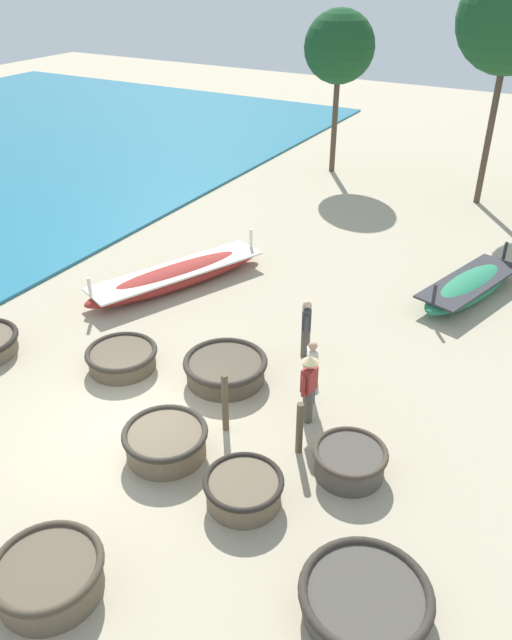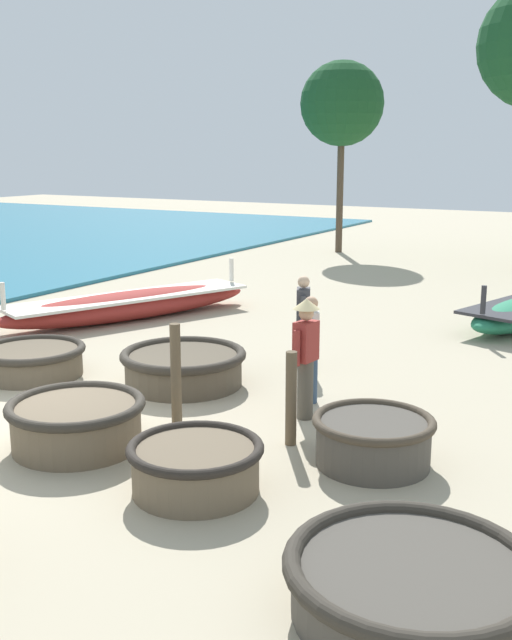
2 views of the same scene
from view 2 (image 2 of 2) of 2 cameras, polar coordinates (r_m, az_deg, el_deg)
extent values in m
plane|color=tan|center=(10.57, -16.43, -7.55)|extent=(80.00, 80.00, 0.00)
cylinder|color=brown|center=(9.56, -13.50, -7.84)|extent=(1.58, 1.58, 0.54)
torus|color=#332D26|center=(9.47, -13.58, -6.31)|extent=(1.70, 1.70, 0.13)
cylinder|color=#4C473F|center=(8.91, 8.91, -9.22)|extent=(1.33, 1.33, 0.53)
torus|color=#42382B|center=(8.81, 8.97, -7.62)|extent=(1.43, 1.43, 0.11)
cylinder|color=#4C473F|center=(6.36, 11.76, -19.48)|extent=(1.90, 1.90, 0.42)
torus|color=#332D26|center=(6.25, 11.85, -17.85)|extent=(2.05, 2.05, 0.15)
cylinder|color=brown|center=(12.69, -16.66, -3.14)|extent=(1.59, 1.59, 0.44)
torus|color=#332D26|center=(12.63, -16.72, -2.19)|extent=(1.71, 1.71, 0.13)
cylinder|color=brown|center=(8.19, -4.62, -11.29)|extent=(1.37, 1.37, 0.49)
torus|color=#28231E|center=(8.09, -4.65, -9.70)|extent=(1.48, 1.48, 0.11)
cylinder|color=brown|center=(11.74, -5.54, -3.80)|extent=(1.82, 1.82, 0.49)
torus|color=#332D26|center=(11.67, -5.57, -2.65)|extent=(1.96, 1.96, 0.15)
ellipsoid|color=maroon|center=(16.48, -9.60, 1.11)|extent=(3.37, 5.94, 0.60)
cube|color=silver|center=(16.44, -9.63, 1.77)|extent=(3.23, 5.52, 0.06)
cylinder|color=silver|center=(17.82, -1.88, 3.86)|extent=(0.10, 0.10, 0.54)
cylinder|color=silver|center=(15.31, -18.73, 1.72)|extent=(0.10, 0.10, 0.54)
cylinder|color=#2D2D33|center=(14.77, 16.94, 1.48)|extent=(0.10, 0.10, 0.55)
cylinder|color=#4C473D|center=(12.59, 3.59, -1.84)|extent=(0.22, 0.22, 0.82)
cube|color=#3D3D42|center=(12.43, 3.63, 1.19)|extent=(0.34, 0.40, 0.54)
sphere|color=#DBB28E|center=(12.36, 3.65, 2.92)|extent=(0.20, 0.20, 0.20)
cylinder|color=#3D3D42|center=(12.66, 3.64, 1.17)|extent=(0.09, 0.09, 0.48)
cylinder|color=#3D3D42|center=(12.23, 3.61, 0.76)|extent=(0.09, 0.09, 0.48)
cylinder|color=#2D425B|center=(10.87, 4.13, -4.21)|extent=(0.22, 0.22, 0.82)
cube|color=silver|center=(10.69, 4.19, -0.72)|extent=(0.36, 0.40, 0.54)
sphere|color=tan|center=(10.61, 4.22, 1.28)|extent=(0.20, 0.20, 0.20)
cylinder|color=silver|center=(10.92, 4.11, -0.71)|extent=(0.09, 0.09, 0.48)
cylinder|color=silver|center=(10.49, 4.26, -1.27)|extent=(0.09, 0.09, 0.48)
cylinder|color=#4C473D|center=(10.22, 3.77, -5.31)|extent=(0.22, 0.22, 0.82)
cube|color=maroon|center=(10.03, 3.83, -1.61)|extent=(0.26, 0.36, 0.54)
sphere|color=tan|center=(9.95, 3.86, 0.51)|extent=(0.20, 0.20, 0.20)
cylinder|color=maroon|center=(10.23, 4.48, -1.64)|extent=(0.09, 0.09, 0.48)
cylinder|color=maroon|center=(9.87, 3.13, -2.15)|extent=(0.09, 0.09, 0.48)
cone|color=#D1BC84|center=(9.92, 3.87, 1.24)|extent=(0.36, 0.36, 0.14)
cylinder|color=brown|center=(9.27, 2.69, -6.00)|extent=(0.14, 0.14, 1.20)
cylinder|color=brown|center=(9.93, -6.12, -4.19)|extent=(0.14, 0.14, 1.39)
cylinder|color=#4C3D2D|center=(27.20, 6.41, 9.53)|extent=(0.24, 0.24, 4.17)
sphere|color=#194723|center=(27.21, 6.58, 16.07)|extent=(2.92, 2.92, 2.92)
camera|label=1|loc=(5.19, -166.34, 69.83)|focal=35.00mm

